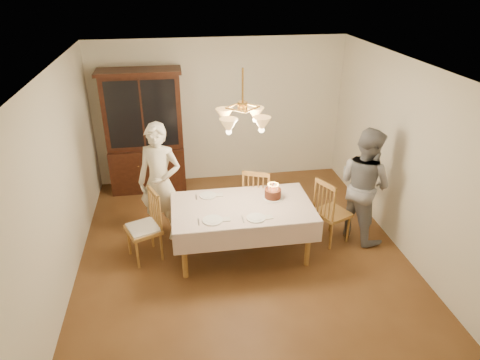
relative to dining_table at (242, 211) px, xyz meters
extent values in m
plane|color=#513017|center=(0.00, 0.00, -0.68)|extent=(5.00, 5.00, 0.00)
plane|color=white|center=(0.00, 0.00, 1.92)|extent=(5.00, 5.00, 0.00)
plane|color=beige|center=(0.00, 2.50, 0.62)|extent=(4.50, 0.00, 4.50)
plane|color=beige|center=(0.00, -2.50, 0.62)|extent=(4.50, 0.00, 4.50)
plane|color=beige|center=(-2.25, 0.00, 0.62)|extent=(0.00, 5.00, 5.00)
plane|color=beige|center=(2.25, 0.00, 0.62)|extent=(0.00, 5.00, 5.00)
cube|color=brown|center=(0.00, 0.00, 0.05)|extent=(1.80, 1.00, 0.04)
cube|color=beige|center=(0.00, 0.00, 0.07)|extent=(1.90, 1.10, 0.01)
cylinder|color=brown|center=(-0.82, -0.42, -0.33)|extent=(0.07, 0.07, 0.71)
cylinder|color=brown|center=(0.82, -0.42, -0.33)|extent=(0.07, 0.07, 0.71)
cylinder|color=brown|center=(-0.82, 0.42, -0.33)|extent=(0.07, 0.07, 0.71)
cylinder|color=brown|center=(0.82, 0.42, -0.33)|extent=(0.07, 0.07, 0.71)
cube|color=black|center=(-1.35, 2.23, -0.28)|extent=(1.30, 0.50, 0.80)
cube|color=black|center=(-1.35, 2.28, 0.77)|extent=(1.30, 0.40, 1.30)
cube|color=black|center=(-1.35, 2.08, 0.77)|extent=(1.14, 0.01, 1.14)
cube|color=black|center=(-1.35, 2.23, 1.45)|extent=(1.38, 0.54, 0.06)
cube|color=brown|center=(0.35, 0.69, -0.23)|extent=(0.56, 0.55, 0.05)
cube|color=brown|center=(0.28, 0.51, 0.29)|extent=(0.38, 0.18, 0.06)
cylinder|color=brown|center=(0.58, 0.78, -0.47)|extent=(0.04, 0.04, 0.43)
cylinder|color=brown|center=(0.25, 0.91, -0.47)|extent=(0.04, 0.04, 0.43)
cylinder|color=brown|center=(0.46, 0.46, -0.47)|extent=(0.04, 0.04, 0.43)
cylinder|color=brown|center=(0.12, 0.59, -0.47)|extent=(0.04, 0.04, 0.43)
cube|color=brown|center=(-1.35, 0.10, -0.23)|extent=(0.55, 0.57, 0.05)
cube|color=brown|center=(-1.17, 0.17, 0.29)|extent=(0.18, 0.38, 0.06)
cylinder|color=brown|center=(-1.57, 0.20, -0.47)|extent=(0.04, 0.04, 0.43)
cylinder|color=brown|center=(-1.44, -0.13, -0.47)|extent=(0.04, 0.04, 0.43)
cylinder|color=brown|center=(-1.26, 0.33, -0.47)|extent=(0.04, 0.04, 0.43)
cylinder|color=brown|center=(-1.12, 0.00, -0.47)|extent=(0.04, 0.04, 0.43)
cube|color=beige|center=(-1.35, 0.10, -0.20)|extent=(0.50, 0.51, 0.03)
cube|color=brown|center=(1.34, 0.11, -0.23)|extent=(0.56, 0.57, 0.05)
cube|color=brown|center=(1.17, 0.03, 0.29)|extent=(0.19, 0.38, 0.06)
cylinder|color=brown|center=(1.57, 0.02, -0.47)|extent=(0.04, 0.04, 0.43)
cylinder|color=brown|center=(1.42, 0.34, -0.47)|extent=(0.04, 0.04, 0.43)
cylinder|color=brown|center=(1.26, -0.12, -0.47)|extent=(0.04, 0.04, 0.43)
cylinder|color=brown|center=(1.11, 0.21, -0.47)|extent=(0.04, 0.04, 0.43)
imported|color=white|center=(-1.09, 0.63, 0.20)|extent=(0.75, 0.62, 1.76)
imported|color=slate|center=(1.80, 0.17, 0.17)|extent=(0.93, 1.02, 1.70)
cylinder|color=white|center=(0.45, 0.15, 0.08)|extent=(0.30, 0.30, 0.01)
cylinder|color=#3B180D|center=(0.45, 0.15, 0.15)|extent=(0.23, 0.23, 0.12)
cylinder|color=#598CD8|center=(0.52, 0.15, 0.25)|extent=(0.01, 0.01, 0.07)
sphere|color=#FFB23F|center=(0.52, 0.15, 0.29)|extent=(0.01, 0.01, 0.01)
cylinder|color=pink|center=(0.52, 0.17, 0.25)|extent=(0.01, 0.01, 0.07)
sphere|color=#FFB23F|center=(0.52, 0.17, 0.29)|extent=(0.01, 0.01, 0.01)
cylinder|color=#EACC66|center=(0.51, 0.19, 0.25)|extent=(0.01, 0.01, 0.07)
sphere|color=#FFB23F|center=(0.51, 0.19, 0.29)|extent=(0.01, 0.01, 0.01)
cylinder|color=#598CD8|center=(0.49, 0.21, 0.25)|extent=(0.01, 0.01, 0.07)
sphere|color=#FFB23F|center=(0.49, 0.21, 0.29)|extent=(0.01, 0.01, 0.01)
cylinder|color=pink|center=(0.47, 0.22, 0.25)|extent=(0.01, 0.01, 0.07)
sphere|color=#FFB23F|center=(0.47, 0.22, 0.29)|extent=(0.01, 0.01, 0.01)
cylinder|color=#EACC66|center=(0.44, 0.22, 0.25)|extent=(0.01, 0.01, 0.07)
sphere|color=#FFB23F|center=(0.44, 0.22, 0.29)|extent=(0.01, 0.01, 0.01)
cylinder|color=#598CD8|center=(0.42, 0.21, 0.25)|extent=(0.01, 0.01, 0.07)
sphere|color=#FFB23F|center=(0.42, 0.21, 0.29)|extent=(0.01, 0.01, 0.01)
cylinder|color=pink|center=(0.40, 0.19, 0.25)|extent=(0.01, 0.01, 0.07)
sphere|color=#FFB23F|center=(0.40, 0.19, 0.29)|extent=(0.01, 0.01, 0.01)
cylinder|color=#EACC66|center=(0.39, 0.17, 0.25)|extent=(0.01, 0.01, 0.07)
sphere|color=#FFB23F|center=(0.39, 0.17, 0.29)|extent=(0.01, 0.01, 0.01)
cylinder|color=#598CD8|center=(0.39, 0.15, 0.25)|extent=(0.01, 0.01, 0.07)
sphere|color=#FFB23F|center=(0.39, 0.15, 0.29)|extent=(0.01, 0.01, 0.01)
cylinder|color=pink|center=(0.39, 0.13, 0.25)|extent=(0.01, 0.01, 0.07)
sphere|color=#FFB23F|center=(0.39, 0.13, 0.29)|extent=(0.01, 0.01, 0.01)
cylinder|color=#EACC66|center=(0.40, 0.11, 0.25)|extent=(0.01, 0.01, 0.07)
sphere|color=#FFB23F|center=(0.40, 0.11, 0.29)|extent=(0.01, 0.01, 0.01)
cylinder|color=#598CD8|center=(0.42, 0.09, 0.25)|extent=(0.01, 0.01, 0.07)
sphere|color=#FFB23F|center=(0.42, 0.09, 0.29)|extent=(0.01, 0.01, 0.01)
cylinder|color=pink|center=(0.44, 0.08, 0.25)|extent=(0.01, 0.01, 0.07)
sphere|color=#FFB23F|center=(0.44, 0.08, 0.29)|extent=(0.01, 0.01, 0.01)
cylinder|color=#EACC66|center=(0.47, 0.08, 0.25)|extent=(0.01, 0.01, 0.07)
sphere|color=#FFB23F|center=(0.47, 0.08, 0.29)|extent=(0.01, 0.01, 0.01)
cylinder|color=#598CD8|center=(0.49, 0.09, 0.25)|extent=(0.01, 0.01, 0.07)
sphere|color=#FFB23F|center=(0.49, 0.09, 0.29)|extent=(0.01, 0.01, 0.01)
cylinder|color=pink|center=(0.51, 0.11, 0.25)|extent=(0.01, 0.01, 0.07)
sphere|color=#FFB23F|center=(0.51, 0.11, 0.29)|extent=(0.01, 0.01, 0.01)
cylinder|color=#EACC66|center=(0.52, 0.13, 0.25)|extent=(0.01, 0.01, 0.07)
sphere|color=#FFB23F|center=(0.52, 0.13, 0.29)|extent=(0.01, 0.01, 0.01)
cylinder|color=white|center=(-0.43, -0.31, 0.08)|extent=(0.26, 0.26, 0.02)
cube|color=silver|center=(-0.61, -0.31, 0.08)|extent=(0.01, 0.16, 0.01)
cube|color=beige|center=(-0.26, -0.31, 0.08)|extent=(0.10, 0.10, 0.01)
cylinder|color=white|center=(0.12, -0.35, 0.08)|extent=(0.25, 0.25, 0.02)
cube|color=silver|center=(-0.05, -0.35, 0.08)|extent=(0.01, 0.16, 0.01)
cube|color=beige|center=(0.29, -0.35, 0.08)|extent=(0.10, 0.10, 0.01)
cylinder|color=white|center=(-0.43, 0.35, 0.08)|extent=(0.24, 0.24, 0.02)
cube|color=silver|center=(-0.60, 0.35, 0.08)|extent=(0.01, 0.16, 0.01)
cube|color=beige|center=(-0.27, 0.35, 0.08)|extent=(0.10, 0.10, 0.01)
cylinder|color=#BF8C3F|center=(0.00, 0.00, 1.72)|extent=(0.02, 0.02, 0.40)
cylinder|color=#BF8C3F|center=(0.00, 0.00, 1.47)|extent=(0.12, 0.12, 0.10)
cone|color=#D8994C|center=(0.20, 0.20, 1.29)|extent=(0.22, 0.22, 0.18)
sphere|color=#FFD899|center=(0.20, 0.20, 1.22)|extent=(0.07, 0.07, 0.07)
cone|color=#D8994C|center=(-0.20, 0.20, 1.29)|extent=(0.22, 0.22, 0.18)
sphere|color=#FFD899|center=(-0.20, 0.20, 1.22)|extent=(0.07, 0.07, 0.07)
cone|color=#D8994C|center=(-0.20, -0.20, 1.29)|extent=(0.22, 0.22, 0.18)
sphere|color=#FFD899|center=(-0.20, -0.20, 1.22)|extent=(0.07, 0.07, 0.07)
cone|color=#D8994C|center=(0.20, -0.20, 1.29)|extent=(0.22, 0.22, 0.18)
sphere|color=#FFD899|center=(0.20, -0.20, 1.22)|extent=(0.07, 0.07, 0.07)
camera|label=1|loc=(-0.82, -4.94, 2.96)|focal=32.00mm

